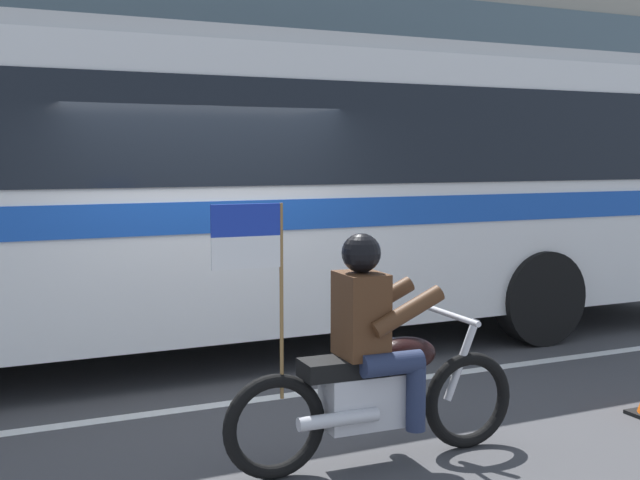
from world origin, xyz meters
The scene contains 5 objects.
ground_plane centered at (0.00, 0.00, 0.00)m, with size 60.00×60.00×0.00m, color #3D3D3F.
sidewalk_curb centered at (0.00, 5.10, 0.07)m, with size 28.00×3.80×0.15m, color #A39E93.
lane_center_stripe centered at (0.00, -0.60, 0.00)m, with size 26.60×0.14×0.01m, color silver.
transit_bus centered at (0.10, 1.19, 1.88)m, with size 13.30×2.70×3.22m.
motorcycle_with_rider centered at (0.46, -2.24, 0.67)m, with size 2.20×0.64×1.78m.
Camera 1 is at (-2.02, -6.83, 2.07)m, focal length 44.81 mm.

